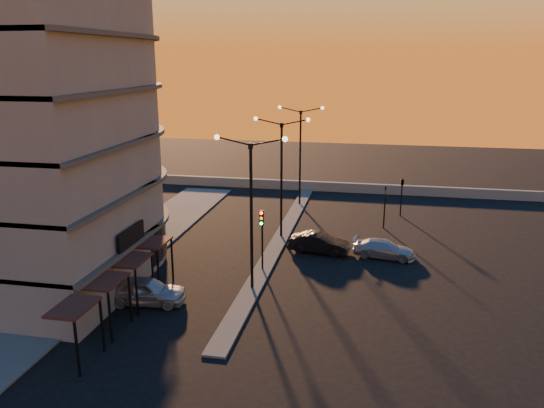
{
  "coord_description": "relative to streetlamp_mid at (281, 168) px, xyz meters",
  "views": [
    {
      "loc": [
        7.09,
        -29.31,
        13.72
      ],
      "look_at": [
        -0.12,
        6.87,
        3.59
      ],
      "focal_mm": 35.0,
      "sensor_mm": 36.0,
      "label": 1
    }
  ],
  "objects": [
    {
      "name": "ground",
      "position": [
        0.0,
        -10.0,
        -5.59
      ],
      "size": [
        120.0,
        120.0,
        0.0
      ],
      "primitive_type": "plane",
      "color": "black",
      "rests_on": "ground"
    },
    {
      "name": "signal_east_a",
      "position": [
        8.0,
        4.0,
        -3.66
      ],
      "size": [
        0.13,
        0.16,
        3.6
      ],
      "color": "black",
      "rests_on": "ground"
    },
    {
      "name": "traffic_light_main",
      "position": [
        0.0,
        -7.13,
        -2.7
      ],
      "size": [
        0.28,
        0.44,
        4.25
      ],
      "color": "black",
      "rests_on": "ground"
    },
    {
      "name": "median",
      "position": [
        0.0,
        0.0,
        -5.53
      ],
      "size": [
        1.2,
        36.0,
        0.12
      ],
      "primitive_type": "cube",
      "color": "#494947",
      "rests_on": "ground"
    },
    {
      "name": "streetlamp_far",
      "position": [
        0.0,
        10.0,
        0.0
      ],
      "size": [
        4.32,
        0.32,
        9.51
      ],
      "color": "black",
      "rests_on": "ground"
    },
    {
      "name": "car_wagon",
      "position": [
        8.0,
        -2.87,
        -4.96
      ],
      "size": [
        4.59,
        2.35,
        1.27
      ],
      "primitive_type": "imported",
      "rotation": [
        0.0,
        0.0,
        1.44
      ],
      "color": "#A8AAB0",
      "rests_on": "ground"
    },
    {
      "name": "streetlamp_mid",
      "position": [
        0.0,
        0.0,
        0.0
      ],
      "size": [
        4.32,
        0.32,
        9.51
      ],
      "color": "black",
      "rests_on": "ground"
    },
    {
      "name": "car_sedan",
      "position": [
        3.35,
        -2.81,
        -4.87
      ],
      "size": [
        4.56,
        2.12,
        1.45
      ],
      "primitive_type": "imported",
      "rotation": [
        0.0,
        0.0,
        1.43
      ],
      "color": "black",
      "rests_on": "ground"
    },
    {
      "name": "sidewalk_west",
      "position": [
        -10.5,
        -6.0,
        -5.53
      ],
      "size": [
        5.0,
        40.0,
        0.12
      ],
      "primitive_type": "cube",
      "color": "#494947",
      "rests_on": "ground"
    },
    {
      "name": "streetlamp_near",
      "position": [
        0.0,
        -10.0,
        0.0
      ],
      "size": [
        4.32,
        0.32,
        9.51
      ],
      "color": "black",
      "rests_on": "ground"
    },
    {
      "name": "parapet",
      "position": [
        2.0,
        16.0,
        -5.09
      ],
      "size": [
        44.0,
        0.5,
        1.0
      ],
      "primitive_type": "cube",
      "color": "gray",
      "rests_on": "ground"
    },
    {
      "name": "signal_east_b",
      "position": [
        9.5,
        8.0,
        -2.49
      ],
      "size": [
        0.42,
        1.99,
        3.6
      ],
      "color": "black",
      "rests_on": "ground"
    },
    {
      "name": "building",
      "position": [
        -14.0,
        -9.97,
        6.32
      ],
      "size": [
        14.35,
        17.08,
        25.0
      ],
      "color": "slate",
      "rests_on": "ground"
    },
    {
      "name": "car_hatchback",
      "position": [
        -5.58,
        -13.13,
        -4.8
      ],
      "size": [
        4.83,
        2.4,
        1.58
      ],
      "primitive_type": "imported",
      "rotation": [
        0.0,
        0.0,
        1.69
      ],
      "color": "#ADAFB5",
      "rests_on": "ground"
    }
  ]
}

